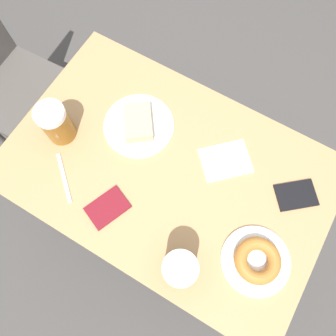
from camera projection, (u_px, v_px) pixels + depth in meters
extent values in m
plane|color=#474442|center=(168.00, 213.00, 1.76)|extent=(8.00, 8.00, 0.00)
cube|color=tan|center=(168.00, 171.00, 1.08)|extent=(0.68, 1.06, 0.03)
cylinder|color=black|center=(237.00, 325.00, 1.27)|extent=(0.04, 0.04, 0.70)
cylinder|color=black|center=(299.00, 195.00, 1.43)|extent=(0.04, 0.04, 0.70)
cylinder|color=black|center=(37.00, 201.00, 1.43)|extent=(0.04, 0.04, 0.70)
cylinder|color=black|center=(113.00, 97.00, 1.59)|extent=(0.04, 0.04, 0.70)
cube|color=#514C47|center=(22.00, 94.00, 1.47)|extent=(0.42, 0.42, 0.02)
cylinder|color=#514C47|center=(50.00, 161.00, 1.62)|extent=(0.03, 0.03, 0.45)
cylinder|color=#514C47|center=(88.00, 106.00, 1.72)|extent=(0.03, 0.03, 0.45)
cylinder|color=#514C47|center=(33.00, 79.00, 1.77)|extent=(0.03, 0.03, 0.45)
cylinder|color=white|center=(139.00, 126.00, 1.12)|extent=(0.24, 0.24, 0.01)
cube|color=#D1B27F|center=(138.00, 122.00, 1.09)|extent=(0.16, 0.15, 0.04)
cylinder|color=white|center=(255.00, 261.00, 0.97)|extent=(0.21, 0.21, 0.01)
torus|color=#B2702D|center=(258.00, 260.00, 0.95)|extent=(0.14, 0.14, 0.04)
cylinder|color=#8C5619|center=(179.00, 269.00, 0.91)|extent=(0.09, 0.09, 0.13)
cylinder|color=white|center=(180.00, 268.00, 0.84)|extent=(0.10, 0.10, 0.02)
cylinder|color=#8C5619|center=(57.00, 125.00, 1.05)|extent=(0.09, 0.09, 0.13)
cylinder|color=white|center=(49.00, 114.00, 0.99)|extent=(0.10, 0.10, 0.02)
cube|color=white|center=(226.00, 161.00, 1.08)|extent=(0.20, 0.20, 0.00)
cube|color=silver|center=(64.00, 178.00, 1.06)|extent=(0.12, 0.14, 0.00)
cube|color=black|center=(296.00, 195.00, 1.04)|extent=(0.15, 0.15, 0.01)
cube|color=maroon|center=(107.00, 208.00, 1.03)|extent=(0.15, 0.13, 0.01)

